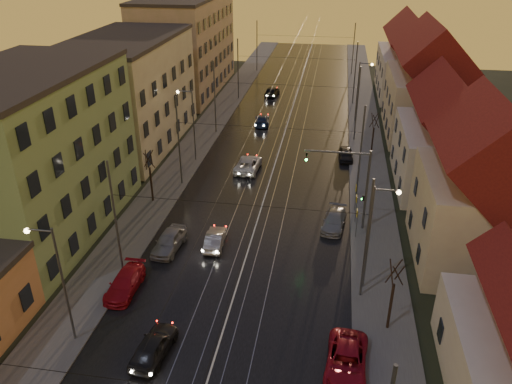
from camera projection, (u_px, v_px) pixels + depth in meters
The scene contains 43 objects.
ground at pixel (207, 383), 27.68m from camera, with size 160.00×160.00×0.00m, color black.
road at pixel (284, 134), 62.83m from camera, with size 16.00×120.00×0.04m, color black.
sidewalk_left at pixel (207, 129), 64.22m from camera, with size 4.00×120.00×0.15m, color #4C4C4C.
sidewalk_right at pixel (365, 138), 61.40m from camera, with size 4.00×120.00×0.15m, color #4C4C4C.
tram_rail_0 at pixel (267, 132), 63.13m from camera, with size 0.06×120.00×0.03m, color gray.
tram_rail_1 at pixel (278, 133), 62.92m from camera, with size 0.06×120.00×0.03m, color gray.
tram_rail_2 at pixel (291, 134), 62.71m from camera, with size 0.06×120.00×0.03m, color gray.
tram_rail_3 at pixel (302, 134), 62.51m from camera, with size 0.06×120.00×0.03m, color gray.
apartment_left_1 at pixel (32, 158), 39.49m from camera, with size 10.00×18.00×13.00m, color #74935E.
apartment_left_2 at pixel (129, 94), 57.30m from camera, with size 10.00×20.00×12.00m, color tan.
apartment_left_3 at pixel (187, 45), 77.94m from camera, with size 10.00×24.00×14.00m, color #8E7F5B.
house_right_1 at pixel (483, 196), 35.99m from camera, with size 8.67×10.20×10.80m.
house_right_2 at pixel (449, 141), 47.78m from camera, with size 9.18×12.24×9.20m.
house_right_3 at pixel (428, 88), 60.44m from camera, with size 9.18×14.28×11.50m.
house_right_4 at pixel (410, 62), 76.61m from camera, with size 9.18×16.32×10.00m.
catenary_pole_l_1 at pixel (116, 220), 34.75m from camera, with size 0.16×0.16×9.00m, color #595B60.
catenary_pole_r_1 at pixel (367, 241), 32.33m from camera, with size 0.16×0.16×9.00m, color #595B60.
catenary_pole_l_2 at pixel (179, 142), 47.94m from camera, with size 0.16×0.16×9.00m, color #595B60.
catenary_pole_r_2 at pixel (361, 153), 45.52m from camera, with size 0.16×0.16×9.00m, color #595B60.
catenary_pole_l_3 at pixel (215, 98), 61.12m from camera, with size 0.16×0.16×9.00m, color #595B60.
catenary_pole_r_3 at pixel (357, 105), 58.70m from camera, with size 0.16×0.16×9.00m, color #595B60.
catenary_pole_l_4 at pixel (238, 70), 74.31m from camera, with size 0.16×0.16×9.00m, color #595B60.
catenary_pole_r_4 at pixel (355, 74), 71.89m from camera, with size 0.16×0.16×9.00m, color #595B60.
catenary_pole_l_5 at pixel (257, 46), 90.13m from camera, with size 0.16×0.16×9.00m, color #595B60.
catenary_pole_r_5 at pixel (353, 49), 87.71m from camera, with size 0.16×0.16×9.00m, color #595B60.
street_lamp_0 at pixel (57, 275), 28.50m from camera, with size 1.75×0.32×8.00m.
street_lamp_1 at pixel (374, 229), 32.96m from camera, with size 1.75×0.32×8.00m.
street_lamp_2 at pixel (191, 118), 53.11m from camera, with size 1.75×0.32×8.00m.
street_lamp_3 at pixel (360, 86), 64.61m from camera, with size 1.75×0.32×8.00m.
traffic_light_mast at pixel (355, 180), 40.28m from camera, with size 5.30×0.32×7.20m.
bare_tree_0 at pixel (151, 178), 45.57m from camera, with size 1.09×1.09×5.11m.
bare_tree_1 at pixel (392, 298), 30.39m from camera, with size 1.09×1.09×5.11m.
bare_tree_2 at pixel (373, 137), 54.97m from camera, with size 1.09×1.09×5.11m.
driving_car_0 at pixel (154, 346), 29.22m from camera, with size 1.68×4.18×1.42m, color black.
driving_car_1 at pixel (215, 239), 39.75m from camera, with size 1.33×3.81×1.26m, color #949499.
driving_car_2 at pixel (248, 164), 52.68m from camera, with size 2.31×5.02×1.39m, color silver.
driving_car_3 at pixel (262, 120), 65.53m from camera, with size 1.82×4.48×1.30m, color #162444.
driving_car_4 at pixel (272, 91), 77.46m from camera, with size 1.78×4.43×1.51m, color black.
parked_left_2 at pixel (125, 283), 34.64m from camera, with size 1.80×4.43×1.29m, color #A8101D.
parked_left_3 at pixel (169, 241), 39.27m from camera, with size 1.77×4.39×1.50m, color gray.
parked_right_0 at pixel (346, 361), 28.19m from camera, with size 2.29×4.96×1.38m, color maroon.
parked_right_1 at pixel (334, 221), 42.33m from camera, with size 1.76×4.33×1.26m, color #939498.
parked_right_2 at pixel (346, 154), 55.24m from camera, with size 1.49×3.70×1.26m, color black.
Camera 1 is at (5.83, -19.12, 22.07)m, focal length 35.00 mm.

